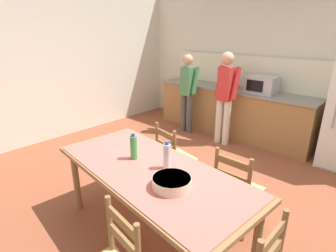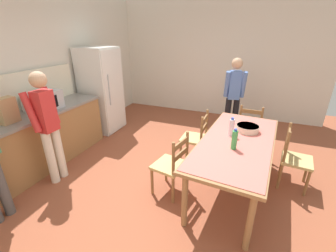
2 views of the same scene
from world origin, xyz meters
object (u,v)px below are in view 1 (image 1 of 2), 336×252
at_px(paper_bag, 232,79).
at_px(serving_bowl, 172,182).
at_px(microwave, 262,85).
at_px(chair_side_far_left, 174,159).
at_px(dining_table, 151,175).
at_px(bottle_off_centre, 167,156).
at_px(person_at_counter, 225,94).
at_px(bottle_near_centre, 134,147).
at_px(person_at_sink, 187,90).
at_px(chair_side_far_right, 237,190).

xyz_separation_m(paper_bag, serving_bowl, (1.29, -3.15, -0.28)).
xyz_separation_m(microwave, serving_bowl, (0.68, -3.15, -0.25)).
bearing_deg(chair_side_far_left, paper_bag, -66.15).
bearing_deg(dining_table, microwave, 96.07).
relative_size(microwave, paper_bag, 1.39).
distance_m(paper_bag, bottle_off_centre, 3.13).
relative_size(chair_side_far_left, person_at_counter, 0.55).
bearing_deg(paper_bag, bottle_near_centre, -77.50).
distance_m(paper_bag, person_at_sink, 0.88).
relative_size(microwave, bottle_near_centre, 1.85).
bearing_deg(person_at_counter, bottle_near_centre, -168.89).
bearing_deg(chair_side_far_right, bottle_near_centre, 40.92).
xyz_separation_m(dining_table, bottle_near_centre, (-0.26, 0.02, 0.20)).
height_order(serving_bowl, person_at_sink, person_at_sink).
bearing_deg(person_at_counter, person_at_sink, 88.71).
distance_m(bottle_off_centre, person_at_sink, 3.00).
relative_size(paper_bag, dining_table, 0.17).
distance_m(bottle_near_centre, chair_side_far_left, 0.91).
distance_m(chair_side_far_left, person_at_counter, 1.85).
distance_m(microwave, person_at_counter, 0.69).
relative_size(paper_bag, bottle_off_centre, 1.33).
xyz_separation_m(microwave, chair_side_far_left, (-0.08, -2.27, -0.64)).
height_order(bottle_near_centre, bottle_off_centre, same).
bearing_deg(dining_table, person_at_counter, 106.54).
xyz_separation_m(bottle_off_centre, person_at_sink, (-1.73, 2.45, -0.03)).
bearing_deg(serving_bowl, bottle_near_centre, 168.62).
xyz_separation_m(bottle_off_centre, chair_side_far_left, (-0.52, 0.68, -0.47)).
bearing_deg(paper_bag, serving_bowl, -67.75).
bearing_deg(bottle_near_centre, chair_side_far_left, 100.71).
bearing_deg(serving_bowl, bottle_off_centre, 139.96).
distance_m(paper_bag, person_at_counter, 0.57).
height_order(serving_bowl, chair_side_far_left, chair_side_far_left).
height_order(dining_table, person_at_sink, person_at_sink).
distance_m(bottle_near_centre, person_at_sink, 2.87).
xyz_separation_m(paper_bag, person_at_counter, (0.18, -0.51, -0.18)).
bearing_deg(bottle_off_centre, chair_side_far_left, 127.21).
relative_size(dining_table, chair_side_far_right, 2.37).
bearing_deg(chair_side_far_left, person_at_counter, -67.97).
height_order(chair_side_far_right, chair_side_far_left, same).
relative_size(microwave, person_at_sink, 0.32).
bearing_deg(chair_side_far_right, microwave, -69.29).
xyz_separation_m(chair_side_far_left, person_at_sink, (-1.21, 1.77, 0.44)).
xyz_separation_m(paper_bag, chair_side_far_left, (0.53, -2.26, -0.67)).
height_order(microwave, chair_side_far_right, microwave).
distance_m(serving_bowl, chair_side_far_right, 0.91).
relative_size(microwave, chair_side_far_left, 0.55).
bearing_deg(bottle_off_centre, bottle_near_centre, -167.88).
relative_size(bottle_off_centre, chair_side_far_left, 0.30).
relative_size(person_at_sink, person_at_counter, 0.94).
relative_size(paper_bag, serving_bowl, 1.12).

